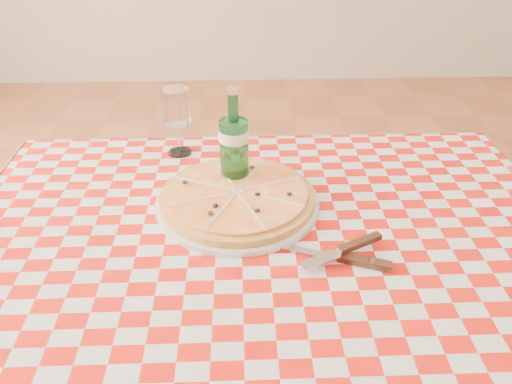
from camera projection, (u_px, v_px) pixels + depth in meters
dining_table at (266, 268)px, 1.09m from camera, size 1.20×0.80×0.75m
tablecloth at (267, 233)px, 1.04m from camera, size 1.30×0.90×0.01m
pizza_plate at (237, 196)px, 1.11m from camera, size 0.48×0.48×0.05m
water_bottle at (234, 140)px, 1.12m from camera, size 0.08×0.08×0.25m
wine_glass at (177, 122)px, 1.28m from camera, size 0.08×0.08×0.18m
cutlery at (338, 253)px, 0.96m from camera, size 0.28×0.25×0.03m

